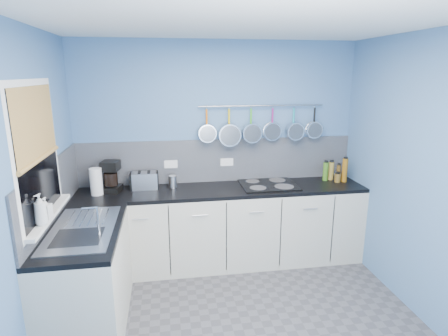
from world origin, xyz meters
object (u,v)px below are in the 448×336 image
object	(u,v)px
soap_bottle_b	(45,208)
hob	(268,184)
soap_bottle_a	(40,209)
paper_towel	(96,182)
toaster	(145,181)
coffee_maker	(111,177)
canister	(173,182)

from	to	relation	value
soap_bottle_b	hob	xyz separation A→B (m)	(2.07, 1.06, -0.23)
soap_bottle_a	paper_towel	distance (m)	1.15
soap_bottle_a	hob	world-z (taller)	soap_bottle_a
soap_bottle_a	toaster	world-z (taller)	soap_bottle_a
soap_bottle_b	hob	size ratio (longest dim) A/B	0.28
soap_bottle_a	hob	distance (m)	2.39
hob	paper_towel	bearing A→B (deg)	-178.41
coffee_maker	canister	xyz separation A→B (m)	(0.65, 0.04, -0.10)
soap_bottle_b	coffee_maker	distance (m)	1.15
canister	hob	distance (m)	1.08
paper_towel	coffee_maker	world-z (taller)	coffee_maker
soap_bottle_a	hob	bearing A→B (deg)	29.59
soap_bottle_b	canister	xyz separation A→B (m)	(0.99, 1.14, -0.17)
hob	coffee_maker	bearing A→B (deg)	178.85
soap_bottle_b	soap_bottle_a	bearing A→B (deg)	-90.00
coffee_maker	toaster	distance (m)	0.36
soap_bottle_a	coffee_maker	size ratio (longest dim) A/B	0.72
soap_bottle_a	toaster	size ratio (longest dim) A/B	0.84
soap_bottle_b	paper_towel	xyz separation A→B (m)	(0.20, 1.01, -0.09)
soap_bottle_b	paper_towel	size ratio (longest dim) A/B	0.60
coffee_maker	canister	distance (m)	0.66
coffee_maker	hob	size ratio (longest dim) A/B	0.53
soap_bottle_b	coffee_maker	size ratio (longest dim) A/B	0.52
coffee_maker	toaster	size ratio (longest dim) A/B	1.17
soap_bottle_b	toaster	size ratio (longest dim) A/B	0.60
soap_bottle_a	soap_bottle_b	bearing A→B (deg)	90.00
toaster	hob	distance (m)	1.39
paper_towel	hob	distance (m)	1.88
soap_bottle_a	canister	distance (m)	1.61
toaster	canister	xyz separation A→B (m)	(0.31, -0.01, -0.02)
soap_bottle_b	canister	world-z (taller)	soap_bottle_b
hob	soap_bottle_b	bearing A→B (deg)	-152.87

